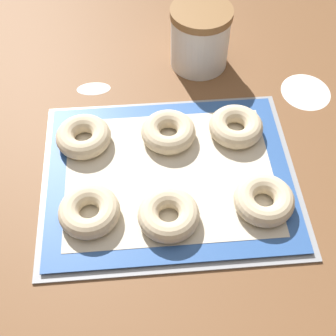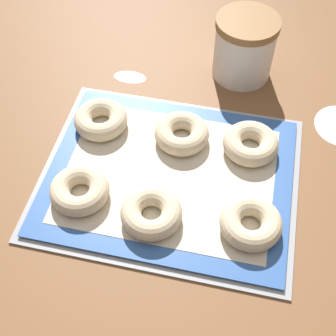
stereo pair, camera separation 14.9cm
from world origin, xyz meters
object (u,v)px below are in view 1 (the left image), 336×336
object	(u,v)px
baking_tray	(168,176)
bagel_front_left	(89,211)
bagel_back_center	(168,132)
bagel_front_right	(264,200)
bagel_back_right	(236,127)
bagel_front_center	(169,215)
bagel_back_left	(83,137)
flour_canister	(200,37)

from	to	relation	value
baking_tray	bagel_front_left	size ratio (longest dim) A/B	4.47
bagel_front_left	bagel_back_center	bearing A→B (deg)	48.46
bagel_front_right	bagel_front_left	bearing A→B (deg)	179.67
baking_tray	bagel_back_right	world-z (taller)	bagel_back_right
bagel_back_center	bagel_front_center	bearing A→B (deg)	-94.64
bagel_back_center	bagel_back_right	size ratio (longest dim) A/B	1.00
bagel_back_left	flour_canister	size ratio (longest dim) A/B	0.76
bagel_front_center	flour_canister	world-z (taller)	flour_canister
bagel_front_center	bagel_back_right	bearing A→B (deg)	52.07
bagel_front_center	bagel_front_right	world-z (taller)	same
baking_tray	flour_canister	distance (m)	0.33
bagel_front_right	bagel_back_center	distance (m)	0.22
bagel_front_right	bagel_back_left	bearing A→B (deg)	151.48
baking_tray	bagel_front_right	distance (m)	0.18
bagel_front_left	flour_canister	bearing A→B (deg)	59.34
bagel_back_center	flour_canister	size ratio (longest dim) A/B	0.76
bagel_front_right	bagel_back_right	bearing A→B (deg)	96.44
bagel_front_center	bagel_back_right	distance (m)	0.23
baking_tray	bagel_back_right	size ratio (longest dim) A/B	4.47
bagel_back_left	bagel_back_center	bearing A→B (deg)	-0.45
bagel_front_center	bagel_back_left	world-z (taller)	same
flour_canister	bagel_front_left	bearing A→B (deg)	-120.66
bagel_back_center	bagel_front_right	bearing A→B (deg)	-48.23
bagel_front_left	bagel_front_right	bearing A→B (deg)	-0.33
bagel_back_right	baking_tray	bearing A→B (deg)	-147.31
bagel_back_right	flour_canister	world-z (taller)	flour_canister
bagel_front_left	bagel_front_right	distance (m)	0.29
bagel_front_right	bagel_back_center	bearing A→B (deg)	131.77
bagel_front_left	bagel_back_right	xyz separation A→B (m)	(0.28, 0.17, 0.00)
bagel_front_right	bagel_back_right	world-z (taller)	same
bagel_back_center	bagel_back_right	distance (m)	0.13
bagel_front_left	bagel_front_center	distance (m)	0.13
bagel_front_center	baking_tray	bearing A→B (deg)	85.89
baking_tray	bagel_front_left	world-z (taller)	bagel_front_left
bagel_front_center	flour_canister	xyz separation A→B (m)	(0.10, 0.41, 0.04)
bagel_front_right	bagel_front_center	bearing A→B (deg)	-174.40
bagel_front_center	flour_canister	bearing A→B (deg)	76.15
bagel_back_right	bagel_front_center	bearing A→B (deg)	-127.93
bagel_front_center	bagel_back_left	bearing A→B (deg)	128.31
bagel_front_left	flour_canister	xyz separation A→B (m)	(0.23, 0.39, 0.04)
bagel_front_right	bagel_back_left	size ratio (longest dim) A/B	1.00
baking_tray	bagel_back_right	distance (m)	0.16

